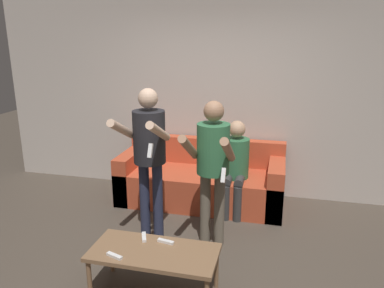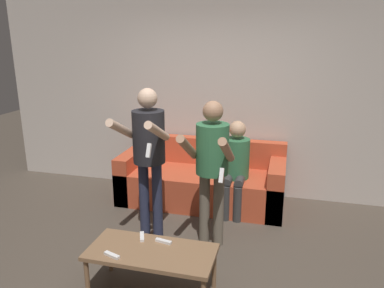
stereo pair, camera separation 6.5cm
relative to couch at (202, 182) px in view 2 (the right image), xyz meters
name	(u,v)px [view 2 (the right image)]	position (x,y,z in m)	size (l,w,h in m)	color
ground_plane	(179,266)	(0.13, -1.51, -0.28)	(14.00, 14.00, 0.00)	#4C4238
wall_back	(219,97)	(0.13, 0.46, 1.07)	(6.40, 0.06, 2.70)	beige
couch	(202,182)	(0.00, 0.00, 0.00)	(2.14, 0.86, 0.80)	#C64C2D
person_standing_left	(148,147)	(-0.34, -1.03, 0.75)	(0.46, 0.70, 1.65)	#282D47
person_standing_right	(212,159)	(0.34, -1.04, 0.68)	(0.45, 0.72, 1.55)	#6B6051
person_seated	(236,163)	(0.47, -0.19, 0.36)	(0.32, 0.54, 1.16)	#383838
coffee_table	(152,255)	(0.02, -1.95, 0.09)	(1.08, 0.50, 0.42)	#846042
remote_near	(112,255)	(-0.26, -2.12, 0.15)	(0.15, 0.08, 0.02)	white
remote_mid	(163,241)	(0.08, -1.80, 0.15)	(0.15, 0.06, 0.02)	white
remote_far	(142,237)	(-0.13, -1.78, 0.15)	(0.09, 0.15, 0.02)	white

